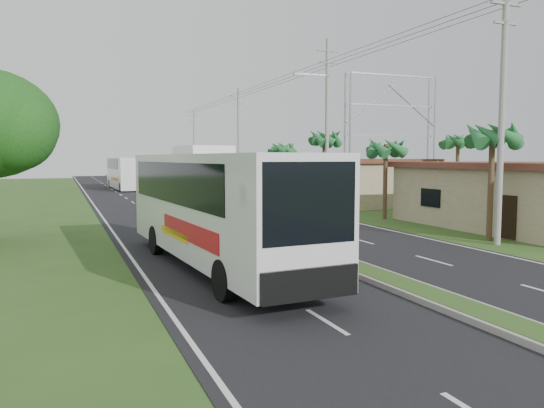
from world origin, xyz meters
name	(u,v)px	position (x,y,z in m)	size (l,w,h in m)	color
ground	(350,268)	(0.00, 0.00, 0.00)	(180.00, 180.00, 0.00)	#2E501D
road_asphalt	(203,212)	(0.00, 20.00, 0.01)	(14.00, 160.00, 0.02)	black
median_strip	(203,211)	(0.00, 20.00, 0.10)	(1.20, 160.00, 0.18)	gray
lane_edge_left	(102,216)	(-6.70, 20.00, 0.00)	(0.12, 160.00, 0.01)	silver
lane_edge_right	(292,209)	(6.70, 20.00, 0.00)	(0.12, 160.00, 0.01)	silver
shop_near	(520,195)	(14.00, 6.00, 1.78)	(8.60, 12.60, 3.52)	#9D896A
shop_mid	(364,181)	(14.00, 22.00, 1.86)	(7.60, 10.60, 3.67)	#9D896A
shop_far	(294,175)	(14.00, 36.00, 1.93)	(8.60, 11.60, 3.82)	#9D896A
palm_verge_a	(493,136)	(9.00, 3.00, 4.74)	(2.40, 2.40, 5.45)	#473321
palm_verge_b	(386,148)	(9.40, 12.00, 4.36)	(2.40, 2.40, 5.05)	#473321
palm_verge_c	(324,139)	(8.80, 19.00, 5.12)	(2.40, 2.40, 5.85)	#473321
palm_verge_d	(282,149)	(9.30, 28.00, 4.55)	(2.40, 2.40, 5.25)	#473321
palm_behind_shop	(458,141)	(17.50, 15.00, 4.93)	(2.40, 2.40, 5.65)	#473321
utility_pole_a	(502,113)	(8.50, 2.00, 5.67)	(1.60, 0.28, 11.00)	gray
utility_pole_b	(327,122)	(8.47, 18.00, 6.26)	(3.20, 0.28, 12.00)	gray
utility_pole_c	(239,140)	(8.50, 38.00, 5.67)	(1.60, 0.28, 11.00)	gray
utility_pole_d	(194,146)	(8.50, 58.00, 5.42)	(1.60, 0.28, 10.50)	gray
billboard_lattice	(391,127)	(22.00, 30.00, 6.82)	(10.18, 1.18, 12.07)	gray
coach_bus_main	(215,201)	(-4.23, 1.82, 2.30)	(3.59, 13.10, 4.18)	silver
coach_bus_far	(125,171)	(-1.89, 49.99, 2.14)	(3.21, 13.06, 3.78)	white
motorcyclist	(264,223)	(-0.35, 7.24, 0.75)	(1.87, 0.61, 2.15)	black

